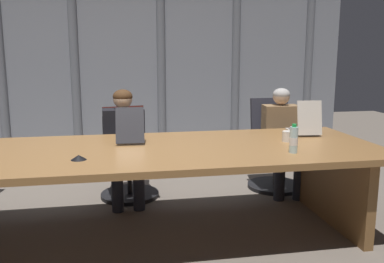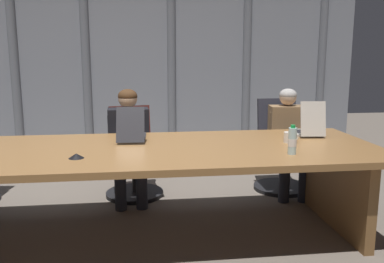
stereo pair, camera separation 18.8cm
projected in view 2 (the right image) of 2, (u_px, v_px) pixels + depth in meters
ground_plane at (131, 237)px, 3.39m from camera, size 13.01×13.01×0.00m
conference_table at (129, 166)px, 3.28m from camera, size 3.99×1.30×0.74m
curtain_backdrop at (131, 49)px, 5.82m from camera, size 6.50×0.17×3.06m
laptop_left_mid at (132, 133)px, 3.58m from camera, size 0.25×0.47×0.30m
laptop_center at (308, 128)px, 3.78m from camera, size 0.26×0.41×0.32m
office_chair_left_mid at (133, 162)px, 4.37m from camera, size 0.60×0.61×0.92m
office_chair_center at (281, 156)px, 4.57m from camera, size 0.60×0.60×0.98m
person_left_mid at (129, 138)px, 4.16m from camera, size 0.43×0.56×1.12m
person_center at (289, 135)px, 4.36m from camera, size 0.42×0.57×1.11m
water_bottle_primary at (292, 141)px, 3.05m from camera, size 0.06×0.06×0.22m
coffee_mug_near at (289, 137)px, 3.46m from camera, size 0.13×0.08×0.09m
conference_mic_left_side at (76, 156)px, 2.95m from camera, size 0.11×0.11×0.03m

